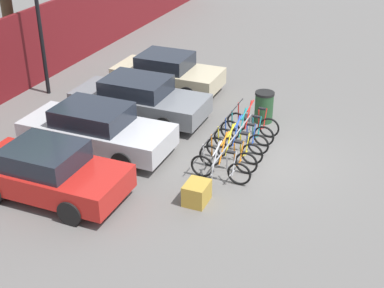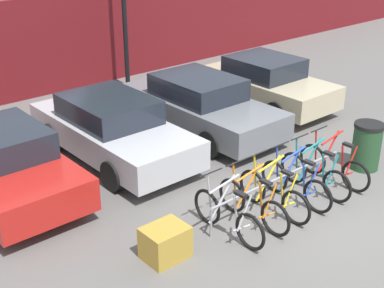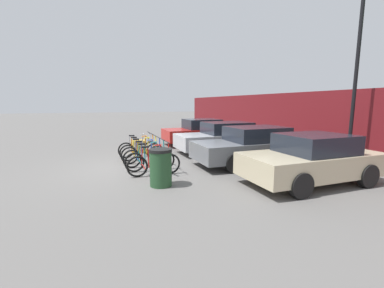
% 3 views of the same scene
% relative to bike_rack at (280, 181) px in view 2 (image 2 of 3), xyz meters
% --- Properties ---
extents(ground_plane, '(120.00, 120.00, 0.00)m').
position_rel_bike_rack_xyz_m(ground_plane, '(0.15, -0.68, -0.48)').
color(ground_plane, '#605E5B').
extents(hoarding_wall, '(36.00, 0.16, 2.86)m').
position_rel_bike_rack_xyz_m(hoarding_wall, '(0.15, 8.82, 0.95)').
color(hoarding_wall, maroon).
rests_on(hoarding_wall, ground).
extents(bike_rack, '(3.53, 0.04, 0.57)m').
position_rel_bike_rack_xyz_m(bike_rack, '(0.00, 0.00, 0.00)').
color(bike_rack, gray).
rests_on(bike_rack, ground).
extents(bicycle_silver, '(0.68, 1.71, 1.05)m').
position_rel_bike_rack_xyz_m(bicycle_silver, '(-1.49, -0.15, -0.11)').
color(bicycle_silver, black).
rests_on(bicycle_silver, ground).
extents(bicycle_orange, '(0.68, 1.71, 1.05)m').
position_rel_bike_rack_xyz_m(bicycle_orange, '(-0.88, -0.15, -0.11)').
color(bicycle_orange, black).
rests_on(bicycle_orange, ground).
extents(bicycle_yellow, '(0.68, 1.71, 1.05)m').
position_rel_bike_rack_xyz_m(bicycle_yellow, '(-0.33, -0.15, -0.11)').
color(bicycle_yellow, black).
rests_on(bicycle_yellow, ground).
extents(bicycle_blue, '(0.68, 1.71, 1.05)m').
position_rel_bike_rack_xyz_m(bicycle_blue, '(0.29, -0.15, -0.11)').
color(bicycle_blue, black).
rests_on(bicycle_blue, ground).
extents(bicycle_teal, '(0.68, 1.71, 1.05)m').
position_rel_bike_rack_xyz_m(bicycle_teal, '(0.88, -0.15, -0.11)').
color(bicycle_teal, black).
rests_on(bicycle_teal, ground).
extents(bicycle_red, '(0.68, 1.71, 1.05)m').
position_rel_bike_rack_xyz_m(bicycle_red, '(1.49, -0.15, -0.11)').
color(bicycle_red, black).
rests_on(bicycle_red, ground).
extents(car_red, '(1.91, 3.98, 1.40)m').
position_rel_bike_rack_xyz_m(car_red, '(-3.81, 3.63, 0.21)').
color(car_red, red).
rests_on(car_red, ground).
extents(car_silver, '(1.91, 4.46, 1.40)m').
position_rel_bike_rack_xyz_m(car_silver, '(-1.25, 3.80, 0.21)').
color(car_silver, '#B7B7BC').
rests_on(car_silver, ground).
extents(car_grey, '(1.91, 4.46, 1.40)m').
position_rel_bike_rack_xyz_m(car_grey, '(1.24, 3.68, 0.21)').
color(car_grey, slate).
rests_on(car_grey, ground).
extents(car_beige, '(1.91, 3.96, 1.40)m').
position_rel_bike_rack_xyz_m(car_beige, '(3.83, 3.85, 0.21)').
color(car_beige, '#C1B28E').
rests_on(car_beige, ground).
extents(trash_bin, '(0.63, 0.63, 1.03)m').
position_rel_bike_rack_xyz_m(trash_bin, '(2.56, -0.20, 0.03)').
color(trash_bin, '#234728').
rests_on(trash_bin, ground).
extents(cargo_crate, '(0.70, 0.56, 0.55)m').
position_rel_bike_rack_xyz_m(cargo_crate, '(-2.69, 0.05, -0.21)').
color(cargo_crate, '#B28C33').
rests_on(cargo_crate, ground).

